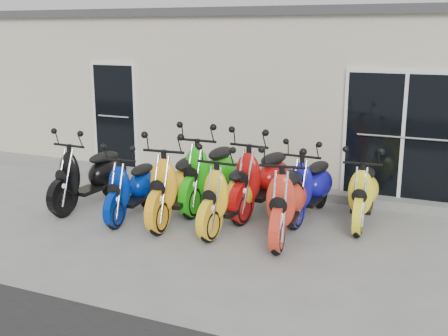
{
  "coord_description": "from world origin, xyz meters",
  "views": [
    {
      "loc": [
        3.64,
        -7.53,
        2.93
      ],
      "look_at": [
        0.0,
        0.6,
        0.75
      ],
      "focal_mm": 45.0,
      "sensor_mm": 36.0,
      "label": 1
    }
  ],
  "objects_px": {
    "scooter_front_orange_a": "(177,175)",
    "scooter_back_blue": "(310,177)",
    "scooter_front_orange_b": "(230,185)",
    "scooter_back_green": "(210,163)",
    "scooter_front_red": "(287,190)",
    "scooter_front_blue": "(132,179)",
    "scooter_back_red": "(262,169)",
    "scooter_back_yellow": "(364,184)",
    "scooter_front_black": "(88,166)"
  },
  "relations": [
    {
      "from": "scooter_front_red",
      "to": "scooter_back_green",
      "type": "bearing_deg",
      "value": 143.3
    },
    {
      "from": "scooter_front_blue",
      "to": "scooter_back_yellow",
      "type": "xyz_separation_m",
      "value": [
        3.43,
        1.17,
        0.02
      ]
    },
    {
      "from": "scooter_front_red",
      "to": "scooter_back_yellow",
      "type": "height_order",
      "value": "scooter_front_red"
    },
    {
      "from": "scooter_front_blue",
      "to": "scooter_front_red",
      "type": "relative_size",
      "value": 0.88
    },
    {
      "from": "scooter_front_orange_a",
      "to": "scooter_back_yellow",
      "type": "relative_size",
      "value": 1.15
    },
    {
      "from": "scooter_back_green",
      "to": "scooter_back_yellow",
      "type": "bearing_deg",
      "value": 2.63
    },
    {
      "from": "scooter_front_orange_a",
      "to": "scooter_front_orange_b",
      "type": "relative_size",
      "value": 1.09
    },
    {
      "from": "scooter_back_green",
      "to": "scooter_back_red",
      "type": "height_order",
      "value": "scooter_back_green"
    },
    {
      "from": "scooter_front_black",
      "to": "scooter_back_blue",
      "type": "bearing_deg",
      "value": 17.64
    },
    {
      "from": "scooter_front_black",
      "to": "scooter_front_red",
      "type": "relative_size",
      "value": 0.98
    },
    {
      "from": "scooter_front_orange_b",
      "to": "scooter_back_blue",
      "type": "distance_m",
      "value": 1.38
    },
    {
      "from": "scooter_front_orange_b",
      "to": "scooter_back_red",
      "type": "relative_size",
      "value": 0.92
    },
    {
      "from": "scooter_front_red",
      "to": "scooter_back_yellow",
      "type": "relative_size",
      "value": 1.1
    },
    {
      "from": "scooter_front_blue",
      "to": "scooter_back_blue",
      "type": "bearing_deg",
      "value": 17.16
    },
    {
      "from": "scooter_front_red",
      "to": "scooter_back_red",
      "type": "bearing_deg",
      "value": 120.03
    },
    {
      "from": "scooter_front_orange_a",
      "to": "scooter_back_red",
      "type": "xyz_separation_m",
      "value": [
        1.08,
        0.88,
        0.0
      ]
    },
    {
      "from": "scooter_front_blue",
      "to": "scooter_back_yellow",
      "type": "distance_m",
      "value": 3.63
    },
    {
      "from": "scooter_back_red",
      "to": "scooter_back_yellow",
      "type": "height_order",
      "value": "scooter_back_red"
    },
    {
      "from": "scooter_back_blue",
      "to": "scooter_back_yellow",
      "type": "height_order",
      "value": "scooter_back_blue"
    },
    {
      "from": "scooter_front_orange_a",
      "to": "scooter_front_red",
      "type": "relative_size",
      "value": 1.04
    },
    {
      "from": "scooter_back_blue",
      "to": "scooter_front_orange_b",
      "type": "bearing_deg",
      "value": -130.98
    },
    {
      "from": "scooter_back_red",
      "to": "scooter_back_blue",
      "type": "height_order",
      "value": "scooter_back_red"
    },
    {
      "from": "scooter_front_red",
      "to": "scooter_back_blue",
      "type": "relative_size",
      "value": 1.07
    },
    {
      "from": "scooter_front_blue",
      "to": "scooter_back_red",
      "type": "bearing_deg",
      "value": 23.2
    },
    {
      "from": "scooter_front_black",
      "to": "scooter_front_blue",
      "type": "distance_m",
      "value": 1.01
    },
    {
      "from": "scooter_front_orange_a",
      "to": "scooter_front_red",
      "type": "bearing_deg",
      "value": -5.66
    },
    {
      "from": "scooter_front_orange_a",
      "to": "scooter_back_blue",
      "type": "distance_m",
      "value": 2.11
    },
    {
      "from": "scooter_back_green",
      "to": "scooter_back_blue",
      "type": "height_order",
      "value": "scooter_back_green"
    },
    {
      "from": "scooter_back_red",
      "to": "scooter_back_blue",
      "type": "bearing_deg",
      "value": 13.38
    },
    {
      "from": "scooter_front_black",
      "to": "scooter_back_green",
      "type": "bearing_deg",
      "value": 26.75
    },
    {
      "from": "scooter_front_orange_b",
      "to": "scooter_back_green",
      "type": "height_order",
      "value": "scooter_back_green"
    },
    {
      "from": "scooter_front_black",
      "to": "scooter_front_blue",
      "type": "relative_size",
      "value": 1.11
    },
    {
      "from": "scooter_front_blue",
      "to": "scooter_back_green",
      "type": "height_order",
      "value": "scooter_back_green"
    },
    {
      "from": "scooter_front_orange_b",
      "to": "scooter_front_orange_a",
      "type": "bearing_deg",
      "value": -177.2
    },
    {
      "from": "scooter_front_orange_a",
      "to": "scooter_front_blue",
      "type": "bearing_deg",
      "value": -173.05
    },
    {
      "from": "scooter_front_blue",
      "to": "scooter_back_blue",
      "type": "height_order",
      "value": "scooter_back_blue"
    },
    {
      "from": "scooter_front_black",
      "to": "scooter_back_yellow",
      "type": "distance_m",
      "value": 4.53
    },
    {
      "from": "scooter_back_blue",
      "to": "scooter_front_red",
      "type": "bearing_deg",
      "value": -90.44
    },
    {
      "from": "scooter_back_green",
      "to": "scooter_back_red",
      "type": "distance_m",
      "value": 0.93
    },
    {
      "from": "scooter_front_orange_a",
      "to": "scooter_back_blue",
      "type": "xyz_separation_m",
      "value": [
        1.86,
        0.99,
        -0.07
      ]
    },
    {
      "from": "scooter_front_orange_a",
      "to": "scooter_back_yellow",
      "type": "xyz_separation_m",
      "value": [
        2.7,
        1.02,
        -0.1
      ]
    },
    {
      "from": "scooter_back_red",
      "to": "scooter_back_blue",
      "type": "xyz_separation_m",
      "value": [
        0.78,
        0.1,
        -0.08
      ]
    },
    {
      "from": "scooter_front_blue",
      "to": "scooter_back_yellow",
      "type": "height_order",
      "value": "scooter_back_yellow"
    },
    {
      "from": "scooter_back_blue",
      "to": "scooter_front_orange_a",
      "type": "bearing_deg",
      "value": -148.81
    },
    {
      "from": "scooter_front_red",
      "to": "scooter_back_blue",
      "type": "height_order",
      "value": "scooter_front_red"
    },
    {
      "from": "scooter_back_red",
      "to": "scooter_front_black",
      "type": "bearing_deg",
      "value": -157.19
    },
    {
      "from": "scooter_front_red",
      "to": "scooter_front_orange_a",
      "type": "bearing_deg",
      "value": 170.95
    },
    {
      "from": "scooter_back_green",
      "to": "scooter_front_red",
      "type": "bearing_deg",
      "value": -29.15
    },
    {
      "from": "scooter_front_black",
      "to": "scooter_front_red",
      "type": "xyz_separation_m",
      "value": [
        3.52,
        -0.05,
        0.01
      ]
    },
    {
      "from": "scooter_front_orange_b",
      "to": "scooter_back_blue",
      "type": "xyz_separation_m",
      "value": [
        0.96,
        0.99,
        -0.01
      ]
    }
  ]
}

